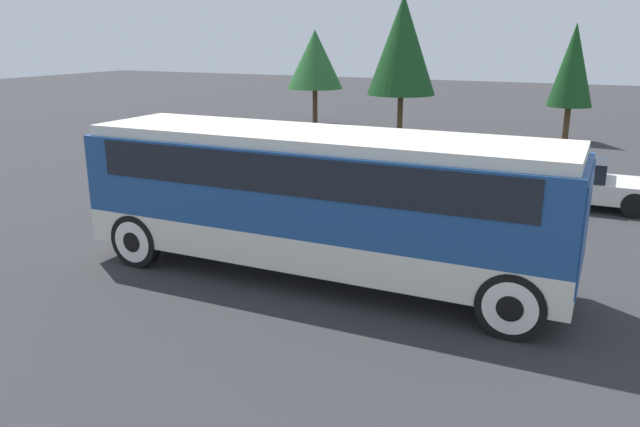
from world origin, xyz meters
TOP-DOWN VIEW (x-y plane):
  - ground_plane at (0.00, 0.00)m, footprint 120.00×120.00m
  - tour_bus at (0.10, 0.00)m, footprint 10.13×2.69m
  - parked_car_near at (-1.33, 6.55)m, footprint 4.26×1.82m
  - parked_car_mid at (4.19, 8.59)m, footprint 4.66×1.97m
  - tree_left at (-4.63, 19.33)m, footprint 3.41×3.41m
  - tree_center at (-10.21, 20.93)m, footprint 3.15×3.15m
  - tree_right at (3.21, 20.97)m, footprint 2.09×2.09m

SIDE VIEW (x-z plane):
  - ground_plane at x=0.00m, z-range 0.00..0.00m
  - parked_car_near at x=-1.33m, z-range 0.00..1.40m
  - parked_car_mid at x=4.19m, z-range 0.01..1.41m
  - tour_bus at x=0.10m, z-range 0.33..3.41m
  - tree_right at x=3.21m, z-range 0.81..6.32m
  - tree_center at x=-10.21m, z-range 1.01..6.24m
  - tree_left at x=-4.63m, z-range 1.01..7.88m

